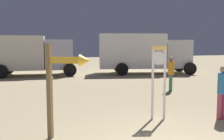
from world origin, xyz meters
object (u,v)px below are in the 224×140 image
arrow_sign (63,77)px  box_truck_near (142,52)px  person_near_clock (223,90)px  box_truck_far (26,54)px  standing_clock (159,75)px  person_distant (171,72)px

arrow_sign → box_truck_near: size_ratio=0.29×
person_near_clock → box_truck_far: size_ratio=0.23×
standing_clock → box_truck_near: 11.58m
person_near_clock → box_truck_near: bearing=75.2°
person_distant → box_truck_far: size_ratio=0.24×
standing_clock → box_truck_far: bearing=106.9°
person_distant → standing_clock: bearing=-127.0°
person_near_clock → box_truck_near: size_ratio=0.21×
box_truck_near → box_truck_far: (-8.33, 1.45, -0.08)m
person_near_clock → box_truck_near: 11.61m
person_near_clock → person_distant: 4.34m
standing_clock → arrow_sign: 2.85m
person_distant → person_near_clock: bearing=-103.5°
person_near_clock → person_distant: bearing=76.5°
standing_clock → person_distant: size_ratio=1.31×
standing_clock → person_near_clock: 1.86m
person_distant → box_truck_near: box_truck_near is taller
standing_clock → person_distant: standing_clock is taller
arrow_sign → person_near_clock: 4.51m
arrow_sign → box_truck_far: bearing=94.0°
person_distant → box_truck_far: (-6.38, 8.42, 0.67)m
box_truck_near → person_near_clock: bearing=-104.8°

